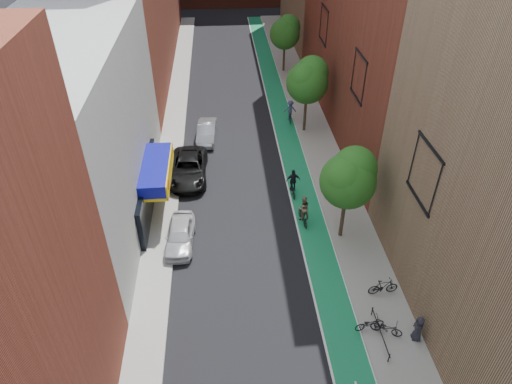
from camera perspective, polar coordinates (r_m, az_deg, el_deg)
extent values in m
cube|color=#137043|center=(42.76, 3.41, 8.79)|extent=(2.00, 68.00, 0.01)
cube|color=gray|center=(42.58, -10.19, 8.24)|extent=(2.00, 68.00, 0.15)
cube|color=gray|center=(43.12, 6.74, 8.95)|extent=(3.00, 68.00, 0.15)
cube|color=silver|center=(30.46, -22.24, 6.60)|extent=(8.00, 20.00, 12.00)
cylinder|color=#332619|center=(29.04, 10.78, -3.07)|extent=(0.24, 0.24, 3.30)
sphere|color=#225115|center=(27.42, 11.41, 1.33)|extent=(3.36, 3.36, 3.36)
sphere|color=#225115|center=(27.36, 12.25, 2.96)|extent=(2.64, 2.64, 2.64)
sphere|color=#225115|center=(26.83, 11.07, 1.77)|extent=(2.40, 2.40, 2.40)
cylinder|color=#332619|center=(40.46, 6.15, 9.69)|extent=(0.24, 0.24, 3.47)
sphere|color=#225115|center=(39.26, 6.42, 13.43)|extent=(3.53, 3.53, 3.53)
sphere|color=#225115|center=(39.32, 7.01, 14.62)|extent=(2.77, 2.77, 2.77)
sphere|color=#225115|center=(38.74, 6.10, 13.93)|extent=(2.52, 2.52, 2.52)
cylinder|color=#332619|center=(53.20, 3.50, 16.38)|extent=(0.24, 0.24, 3.19)
sphere|color=#225115|center=(52.36, 3.61, 19.09)|extent=(3.25, 3.25, 3.25)
sphere|color=#225115|center=(52.50, 4.06, 19.92)|extent=(2.55, 2.55, 2.55)
sphere|color=#225115|center=(51.90, 3.33, 19.48)|extent=(2.32, 2.32, 2.32)
imported|color=silver|center=(29.04, -9.47, -5.32)|extent=(1.93, 4.31, 1.44)
imported|color=black|center=(34.88, -8.41, 2.97)|extent=(2.80, 5.85, 1.61)
imported|color=#92969A|center=(39.72, -6.19, 7.49)|extent=(1.83, 4.42, 1.42)
imported|color=black|center=(30.48, 5.89, -3.07)|extent=(0.76, 1.81, 1.05)
imported|color=#876D4F|center=(30.13, 5.93, -1.95)|extent=(0.92, 0.77, 1.71)
imported|color=black|center=(32.96, 4.64, 0.20)|extent=(0.56, 1.54, 0.80)
imported|color=black|center=(32.56, 4.69, 1.47)|extent=(1.03, 0.45, 1.74)
imported|color=black|center=(42.61, 4.28, 9.34)|extent=(0.58, 1.57, 0.92)
imported|color=#384765|center=(42.38, 4.30, 10.28)|extent=(1.14, 0.72, 1.67)
imported|color=black|center=(24.95, 14.02, -15.68)|extent=(1.64, 0.76, 0.83)
imported|color=black|center=(26.66, 15.62, -11.33)|extent=(1.75, 0.60, 1.03)
imported|color=black|center=(25.00, 16.01, -16.00)|extent=(1.70, 1.19, 0.85)
imported|color=#212129|center=(24.98, 19.62, -15.77)|extent=(0.57, 0.80, 1.54)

